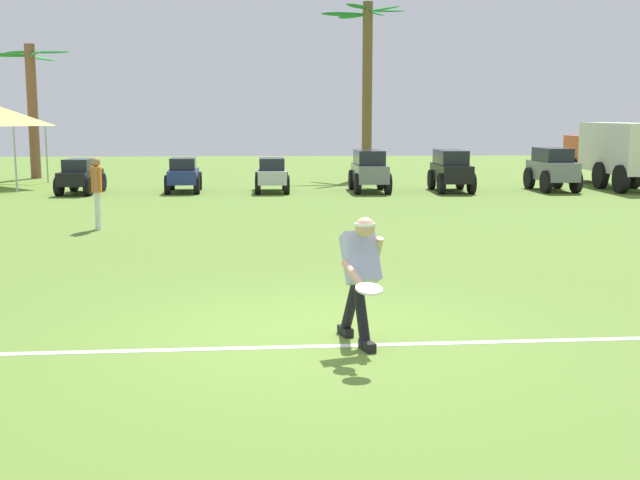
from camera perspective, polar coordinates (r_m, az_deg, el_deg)
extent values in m
plane|color=olive|center=(9.17, -0.46, -6.67)|extent=(80.00, 80.00, 0.00)
cube|color=white|center=(8.67, -0.31, -7.56)|extent=(20.44, 0.81, 0.01)
cylinder|color=black|center=(8.59, 2.97, -5.26)|extent=(0.22, 0.37, 0.72)
cube|color=black|center=(8.53, 3.38, -7.52)|extent=(0.17, 0.28, 0.10)
cylinder|color=black|center=(8.87, 2.19, -4.80)|extent=(0.24, 0.46, 0.69)
cube|color=black|center=(9.08, 1.82, -6.49)|extent=(0.17, 0.28, 0.10)
cube|color=#9EA3D1|center=(8.51, 2.89, -1.24)|extent=(0.45, 0.50, 0.57)
sphere|color=tan|center=(8.35, 3.22, 0.91)|extent=(0.26, 0.26, 0.21)
cylinder|color=white|center=(8.34, 3.22, 1.11)|extent=(0.27, 0.27, 0.03)
cylinder|color=tan|center=(8.21, 2.49, -2.63)|extent=(0.24, 0.57, 0.27)
cylinder|color=tan|center=(8.63, 3.98, -1.26)|extent=(0.16, 0.29, 0.49)
cylinder|color=white|center=(7.84, 3.50, -3.49)|extent=(0.33, 0.33, 0.08)
cylinder|color=silver|center=(17.88, -15.55, 1.98)|extent=(0.13, 0.13, 0.82)
cylinder|color=silver|center=(18.06, -15.51, 2.05)|extent=(0.13, 0.13, 0.82)
cube|color=orange|center=(17.91, -15.62, 4.17)|extent=(0.25, 0.37, 0.54)
cylinder|color=#936B4C|center=(17.70, -15.66, 4.15)|extent=(0.08, 0.08, 0.52)
cylinder|color=#936B4C|center=(18.12, -15.58, 4.26)|extent=(0.08, 0.08, 0.52)
sphere|color=#936B4C|center=(17.88, -15.67, 5.35)|extent=(0.23, 0.23, 0.20)
cube|color=black|center=(26.45, -16.66, 4.28)|extent=(1.01, 2.24, 0.42)
cube|color=#1E232B|center=(26.33, -16.76, 5.13)|extent=(0.84, 1.14, 0.38)
cylinder|color=black|center=(27.33, -17.09, 3.96)|extent=(0.21, 0.61, 0.60)
cylinder|color=black|center=(27.08, -15.27, 4.00)|extent=(0.21, 0.61, 0.60)
cylinder|color=black|center=(25.86, -18.07, 3.65)|extent=(0.21, 0.61, 0.60)
cylinder|color=black|center=(25.60, -16.15, 3.69)|extent=(0.21, 0.61, 0.60)
cube|color=navy|center=(26.29, -9.67, 4.50)|extent=(1.01, 2.24, 0.42)
cube|color=#1E232B|center=(26.17, -9.71, 5.36)|extent=(0.85, 1.14, 0.38)
cylinder|color=black|center=(27.11, -10.51, 4.16)|extent=(0.21, 0.61, 0.60)
cylinder|color=black|center=(27.05, -8.60, 4.20)|extent=(0.21, 0.61, 0.60)
cylinder|color=black|center=(25.58, -10.78, 3.88)|extent=(0.21, 0.61, 0.60)
cylinder|color=black|center=(25.52, -8.76, 3.92)|extent=(0.21, 0.61, 0.60)
cube|color=#B7BABF|center=(25.94, -3.45, 4.55)|extent=(0.95, 2.22, 0.42)
cube|color=#1E232B|center=(25.81, -3.45, 5.42)|extent=(0.82, 1.12, 0.38)
cylinder|color=black|center=(26.72, -4.44, 4.22)|extent=(0.19, 0.60, 0.60)
cylinder|color=black|center=(26.73, -2.50, 4.24)|extent=(0.19, 0.60, 0.60)
cylinder|color=black|center=(25.18, -4.44, 3.94)|extent=(0.19, 0.60, 0.60)
cylinder|color=black|center=(25.20, -2.39, 3.96)|extent=(0.19, 0.60, 0.60)
cube|color=slate|center=(25.98, 3.54, 4.77)|extent=(0.99, 2.41, 0.55)
cube|color=#1E232B|center=(26.10, 3.51, 5.90)|extent=(0.87, 1.81, 0.46)
cylinder|color=black|center=(26.77, 2.28, 4.31)|extent=(0.19, 0.66, 0.66)
cylinder|color=black|center=(26.89, 4.32, 4.31)|extent=(0.19, 0.66, 0.66)
cylinder|color=black|center=(25.11, 2.69, 4.01)|extent=(0.19, 0.66, 0.66)
cylinder|color=black|center=(25.24, 4.86, 4.01)|extent=(0.19, 0.66, 0.66)
cube|color=black|center=(26.36, 9.31, 4.73)|extent=(0.98, 2.41, 0.55)
cube|color=#1E232B|center=(26.48, 9.27, 5.84)|extent=(0.86, 1.81, 0.46)
cylinder|color=black|center=(27.11, 7.94, 4.29)|extent=(0.18, 0.66, 0.66)
cylinder|color=black|center=(27.30, 9.92, 4.28)|extent=(0.18, 0.66, 0.66)
cylinder|color=black|center=(25.47, 8.62, 3.99)|extent=(0.18, 0.66, 0.66)
cylinder|color=black|center=(25.68, 10.73, 3.97)|extent=(0.18, 0.66, 0.66)
cube|color=slate|center=(27.37, 16.20, 4.76)|extent=(1.06, 2.38, 0.60)
cube|color=#1E232B|center=(27.39, 16.21, 5.85)|extent=(0.92, 1.58, 0.44)
cylinder|color=black|center=(27.95, 14.66, 4.28)|extent=(0.21, 0.73, 0.72)
cylinder|color=black|center=(28.29, 16.53, 4.26)|extent=(0.21, 0.73, 0.72)
cylinder|color=black|center=(26.49, 15.78, 4.00)|extent=(0.21, 0.73, 0.72)
cylinder|color=black|center=(26.85, 17.74, 3.98)|extent=(0.21, 0.73, 0.72)
cube|color=#CC4C19|center=(31.61, 18.32, 6.01)|extent=(1.05, 1.70, 1.15)
cube|color=silver|center=(28.87, 20.46, 6.17)|extent=(1.15, 4.20, 1.65)
cylinder|color=black|center=(31.12, 17.49, 4.77)|extent=(0.24, 0.90, 0.90)
cylinder|color=black|center=(31.54, 19.46, 4.72)|extent=(0.24, 0.90, 0.90)
cylinder|color=black|center=(28.70, 19.31, 4.37)|extent=(0.24, 0.90, 0.90)
cylinder|color=black|center=(29.15, 21.41, 4.32)|extent=(0.24, 0.90, 0.90)
cylinder|color=black|center=(27.18, 20.62, 4.07)|extent=(0.24, 0.90, 0.90)
cylinder|color=brown|center=(33.44, -19.74, 8.58)|extent=(0.39, 0.39, 5.16)
ellipsoid|color=#227332|center=(33.17, -18.68, 12.55)|extent=(1.63, 0.53, 0.17)
ellipsoid|color=#227332|center=(34.36, -19.12, 12.10)|extent=(0.67, 1.96, 0.19)
ellipsoid|color=#227332|center=(34.21, -20.78, 12.34)|extent=(1.48, 1.24, 0.16)
ellipsoid|color=#227332|center=(33.36, -21.58, 12.14)|extent=(1.82, 1.07, 0.18)
ellipsoid|color=#227332|center=(32.61, -19.65, 12.36)|extent=(1.05, 1.75, 0.19)
cylinder|color=brown|center=(32.19, 3.37, 10.55)|extent=(0.39, 0.39, 6.81)
ellipsoid|color=#207434|center=(32.47, 4.75, 15.95)|extent=(1.46, 0.33, 0.18)
ellipsoid|color=#207434|center=(33.06, 4.00, 15.79)|extent=(0.99, 1.34, 0.19)
ellipsoid|color=#207434|center=(33.06, 2.34, 15.64)|extent=(1.24, 1.58, 0.19)
ellipsoid|color=#207434|center=(32.14, 1.76, 15.75)|extent=(1.89, 0.60, 0.20)
ellipsoid|color=#207434|center=(31.79, 2.68, 16.27)|extent=(1.13, 1.36, 0.16)
ellipsoid|color=#207434|center=(31.71, 4.54, 16.07)|extent=(1.23, 1.69, 0.17)
cylinder|color=#B2B5BA|center=(30.99, -18.86, 5.80)|extent=(0.06, 0.06, 2.10)
cylinder|color=#B2B5BA|center=(27.60, -20.85, 5.38)|extent=(0.06, 0.06, 2.10)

